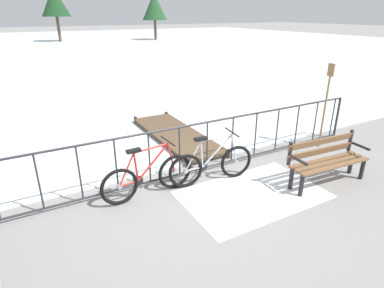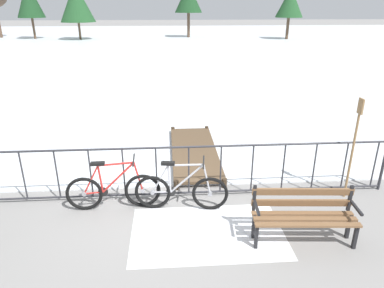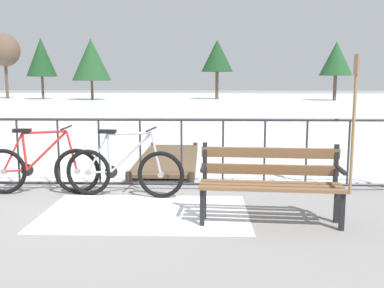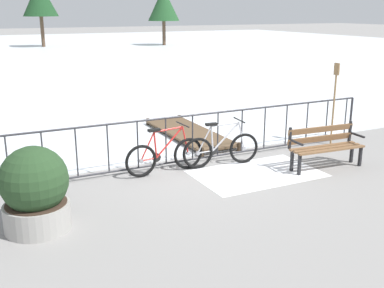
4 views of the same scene
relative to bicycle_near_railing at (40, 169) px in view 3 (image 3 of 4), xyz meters
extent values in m
plane|color=gray|center=(0.78, 0.33, -0.37)|extent=(160.00, 160.00, 0.00)
cube|color=silver|center=(0.78, 28.73, -0.35)|extent=(80.00, 56.00, 0.03)
cube|color=white|center=(1.63, -0.87, -0.36)|extent=(2.52, 1.59, 0.01)
cylinder|color=#2D2D33|center=(0.78, 0.33, 0.68)|extent=(9.00, 0.04, 0.04)
cylinder|color=#2D2D33|center=(0.78, 0.33, -0.29)|extent=(9.00, 0.04, 0.04)
cylinder|color=#2D2D33|center=(-0.45, 0.33, 0.20)|extent=(0.03, 0.03, 0.97)
cylinder|color=#2D2D33|center=(0.17, 0.33, 0.20)|extent=(0.03, 0.03, 0.97)
cylinder|color=#2D2D33|center=(0.78, 0.33, 0.20)|extent=(0.03, 0.03, 0.97)
cylinder|color=#2D2D33|center=(1.40, 0.33, 0.20)|extent=(0.03, 0.03, 0.97)
cylinder|color=#2D2D33|center=(2.02, 0.33, 0.20)|extent=(0.03, 0.03, 0.97)
cylinder|color=#2D2D33|center=(2.64, 0.33, 0.20)|extent=(0.03, 0.03, 0.97)
cylinder|color=#2D2D33|center=(3.25, 0.33, 0.20)|extent=(0.03, 0.03, 0.97)
cylinder|color=#2D2D33|center=(3.87, 0.33, 0.20)|extent=(0.03, 0.03, 0.97)
cylinder|color=#2D2D33|center=(4.49, 0.33, 0.20)|extent=(0.03, 0.03, 0.97)
torus|color=black|center=(-0.52, -0.02, -0.04)|extent=(0.66, 0.09, 0.66)
cylinder|color=gray|center=(-0.52, -0.02, -0.04)|extent=(0.08, 0.06, 0.08)
torus|color=black|center=(0.53, 0.02, -0.04)|extent=(0.66, 0.09, 0.66)
cylinder|color=gray|center=(0.53, 0.02, -0.04)|extent=(0.08, 0.06, 0.08)
cylinder|color=red|center=(-0.21, -0.01, 0.25)|extent=(0.08, 0.04, 0.53)
cylinder|color=red|center=(0.11, 0.00, 0.26)|extent=(0.61, 0.06, 0.59)
cylinder|color=red|center=(0.09, 0.00, 0.53)|extent=(0.63, 0.06, 0.07)
cylinder|color=red|center=(-0.35, -0.01, -0.03)|extent=(0.34, 0.04, 0.05)
cylinder|color=red|center=(-0.37, -0.02, 0.24)|extent=(0.32, 0.04, 0.56)
cylinder|color=red|center=(0.47, 0.02, 0.25)|extent=(0.16, 0.04, 0.59)
cube|color=black|center=(-0.23, -0.01, 0.55)|extent=(0.24, 0.11, 0.05)
cylinder|color=black|center=(0.40, 0.02, 0.59)|extent=(0.05, 0.52, 0.03)
cylinder|color=black|center=(-0.19, -0.01, -0.02)|extent=(0.18, 0.03, 0.18)
torus|color=black|center=(0.71, -0.05, -0.04)|extent=(0.66, 0.14, 0.66)
cylinder|color=gray|center=(0.71, -0.05, -0.04)|extent=(0.09, 0.07, 0.08)
torus|color=black|center=(1.76, -0.18, -0.04)|extent=(0.66, 0.14, 0.66)
cylinder|color=gray|center=(1.76, -0.18, -0.04)|extent=(0.09, 0.07, 0.08)
cylinder|color=#B2B2B7|center=(1.03, -0.09, 0.25)|extent=(0.08, 0.05, 0.53)
cylinder|color=#B2B2B7|center=(1.34, -0.13, 0.26)|extent=(0.61, 0.11, 0.59)
cylinder|color=#B2B2B7|center=(1.32, -0.13, 0.53)|extent=(0.63, 0.11, 0.07)
cylinder|color=#B2B2B7|center=(0.88, -0.07, -0.03)|extent=(0.34, 0.07, 0.05)
cylinder|color=#B2B2B7|center=(0.86, -0.07, 0.24)|extent=(0.32, 0.07, 0.56)
cylinder|color=#B2B2B7|center=(1.69, -0.17, 0.25)|extent=(0.16, 0.05, 0.59)
cube|color=black|center=(1.01, -0.09, 0.55)|extent=(0.25, 0.13, 0.05)
cylinder|color=black|center=(1.63, -0.16, 0.59)|extent=(0.09, 0.52, 0.03)
cylinder|color=black|center=(1.05, -0.09, -0.02)|extent=(0.18, 0.04, 0.18)
cube|color=brown|center=(3.11, -1.09, 0.07)|extent=(1.60, 0.22, 0.04)
cube|color=brown|center=(3.10, -1.25, 0.07)|extent=(1.60, 0.22, 0.04)
cube|color=brown|center=(3.09, -1.40, 0.07)|extent=(1.60, 0.22, 0.04)
cube|color=brown|center=(3.12, -1.00, 0.21)|extent=(1.60, 0.17, 0.12)
cube|color=brown|center=(3.12, -1.00, 0.41)|extent=(1.60, 0.17, 0.12)
cube|color=black|center=(3.85, -1.44, -0.15)|extent=(0.05, 0.06, 0.44)
cube|color=black|center=(3.87, -1.17, -0.15)|extent=(0.05, 0.06, 0.44)
cube|color=black|center=(3.88, -1.06, 0.30)|extent=(0.05, 0.05, 0.45)
cube|color=black|center=(3.86, -1.31, 0.27)|extent=(0.07, 0.40, 0.04)
cube|color=black|center=(2.33, -1.32, -0.15)|extent=(0.05, 0.06, 0.44)
cube|color=black|center=(2.36, -1.06, -0.15)|extent=(0.05, 0.06, 0.44)
cube|color=black|center=(2.36, -0.94, 0.30)|extent=(0.05, 0.05, 0.45)
cube|color=black|center=(2.34, -1.19, 0.27)|extent=(0.07, 0.40, 0.04)
cylinder|color=#937047|center=(4.46, 0.09, 0.48)|extent=(0.04, 0.04, 1.70)
cube|color=#937047|center=(4.46, 0.09, 1.47)|extent=(0.03, 0.16, 0.28)
cube|color=brown|center=(1.66, 2.28, -0.25)|extent=(1.10, 3.30, 0.06)
cylinder|color=#3C2E20|center=(1.16, 0.63, -0.27)|extent=(0.10, 0.10, 0.20)
cylinder|color=#3C2E20|center=(2.15, 0.63, -0.27)|extent=(0.10, 0.10, 0.20)
cylinder|color=#3C2E20|center=(1.16, 3.92, -0.27)|extent=(0.10, 0.10, 0.20)
cylinder|color=#3C2E20|center=(2.15, 3.92, -0.27)|extent=(0.10, 0.10, 0.20)
cylinder|color=brown|center=(-7.86, 33.11, 1.10)|extent=(0.23, 0.23, 2.93)
cone|color=#1E4723|center=(-7.86, 33.11, 3.27)|extent=(3.51, 3.51, 3.76)
cylinder|color=brown|center=(-12.87, 34.31, 1.43)|extent=(0.23, 0.23, 3.59)
cone|color=#193D1E|center=(-12.87, 34.31, 3.56)|extent=(2.78, 2.78, 3.56)
cylinder|color=brown|center=(3.58, 34.94, 1.80)|extent=(0.31, 0.31, 4.35)
cone|color=#193D1E|center=(3.58, 34.94, 3.72)|extent=(2.98, 2.98, 2.96)
cylinder|color=brown|center=(13.79, 32.00, 1.46)|extent=(0.30, 0.30, 3.66)
cone|color=#1E4723|center=(13.79, 32.00, 3.27)|extent=(2.81, 2.81, 2.90)
cylinder|color=brown|center=(-17.07, 36.00, 1.55)|extent=(0.28, 0.28, 3.85)
ellipsoid|color=brown|center=(-17.07, 36.00, 4.34)|extent=(2.87, 2.87, 3.16)
camera|label=1|loc=(-1.72, -4.66, 2.65)|focal=29.90mm
camera|label=2|loc=(1.03, -5.70, 3.17)|focal=32.78mm
camera|label=3|loc=(2.35, -5.95, 1.23)|focal=40.01mm
camera|label=4|loc=(-3.54, -8.28, 2.82)|focal=43.95mm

